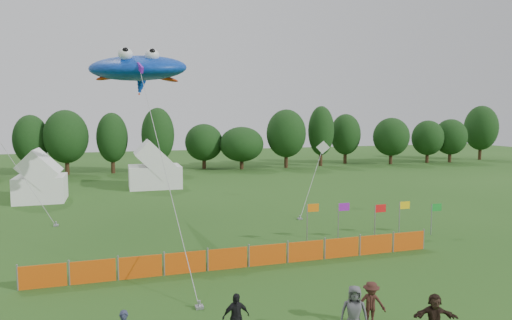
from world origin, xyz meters
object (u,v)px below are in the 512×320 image
object	(u,v)px
spectator_f	(434,317)
tent_right	(155,169)
spectator_c	(371,304)
spectator_d	(236,317)
tent_left	(41,180)
spectator_e	(354,313)
barrier_fence	(248,257)
stingray_kite	(138,69)

from	to	relation	value
spectator_f	tent_right	bearing A→B (deg)	120.05
spectator_c	spectator_d	xyz separation A→B (m)	(-4.71, 0.39, -0.00)
tent_left	spectator_e	distance (m)	32.04
tent_left	spectator_c	size ratio (longest dim) A/B	2.54
spectator_e	tent_right	bearing A→B (deg)	122.18
spectator_e	spectator_d	bearing A→B (deg)	-170.79
barrier_fence	spectator_c	size ratio (longest dim) A/B	12.71
spectator_c	stingray_kite	distance (m)	20.39
tent_left	stingray_kite	world-z (taller)	stingray_kite
barrier_fence	stingray_kite	size ratio (longest dim) A/B	0.92
spectator_c	spectator_f	distance (m)	2.05
tent_right	stingray_kite	world-z (taller)	stingray_kite
barrier_fence	spectator_e	size ratio (longest dim) A/B	11.00
stingray_kite	spectator_f	bearing A→B (deg)	-65.99
spectator_d	stingray_kite	xyz separation A→B (m)	(-2.00, 16.44, 9.35)
stingray_kite	barrier_fence	bearing A→B (deg)	-65.71
tent_right	tent_left	bearing A→B (deg)	-155.18
tent_left	barrier_fence	distance (m)	24.46
tent_right	spectator_c	xyz separation A→B (m)	(4.52, -32.96, -1.04)
barrier_fence	spectator_d	distance (m)	7.15
tent_right	spectator_c	distance (m)	33.28
spectator_e	spectator_f	bearing A→B (deg)	9.90
tent_left	spectator_e	bearing A→B (deg)	-65.55
tent_left	tent_right	xyz separation A→B (m)	(9.80, 4.53, 0.05)
spectator_c	spectator_f	world-z (taller)	spectator_c
spectator_c	tent_right	bearing A→B (deg)	114.49
spectator_e	spectator_f	world-z (taller)	spectator_e
tent_right	spectator_c	bearing A→B (deg)	-82.19
spectator_d	spectator_f	distance (m)	6.42
stingray_kite	spectator_c	bearing A→B (deg)	-68.25
barrier_fence	spectator_e	distance (m)	7.98
spectator_c	spectator_e	xyz separation A→B (m)	(-1.07, -0.73, 0.12)
tent_right	barrier_fence	distance (m)	25.95
tent_right	spectator_d	bearing A→B (deg)	-90.33
spectator_c	spectator_e	distance (m)	1.30
barrier_fence	spectator_d	xyz separation A→B (m)	(-2.37, -6.74, 0.28)
tent_right	barrier_fence	xyz separation A→B (m)	(2.18, -25.82, -1.32)
spectator_f	stingray_kite	world-z (taller)	stingray_kite
tent_right	barrier_fence	world-z (taller)	tent_right
barrier_fence	spectator_c	distance (m)	7.52
tent_right	barrier_fence	bearing A→B (deg)	-85.17
spectator_f	spectator_e	bearing A→B (deg)	-176.20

